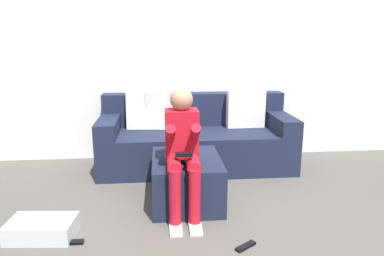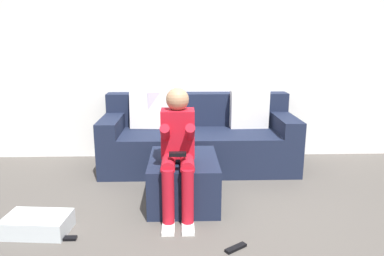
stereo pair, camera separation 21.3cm
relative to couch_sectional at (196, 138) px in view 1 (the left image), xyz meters
name	(u,v)px [view 1 (the left image)]	position (x,y,z in m)	size (l,w,h in m)	color
ground_plane	(214,233)	(-0.01, -1.59, -0.34)	(7.30, 7.30, 0.00)	#544F49
wall_back	(191,49)	(-0.01, 0.43, 1.04)	(5.62, 0.10, 2.74)	white
couch_sectional	(196,138)	(0.00, 0.00, 0.00)	(2.23, 0.89, 0.92)	#192138
ottoman	(187,180)	(-0.18, -1.00, -0.12)	(0.62, 0.79, 0.43)	#192138
person_seated	(182,145)	(-0.23, -1.20, 0.28)	(0.29, 0.64, 1.09)	red
storage_bin	(42,229)	(-1.34, -1.53, -0.27)	(0.49, 0.30, 0.14)	silver
remote_near_ottoman	(246,246)	(0.19, -1.82, -0.33)	(0.18, 0.05, 0.02)	black
remote_by_storage_bin	(71,242)	(-1.10, -1.65, -0.33)	(0.18, 0.05, 0.02)	black
remote_under_side_table	(52,220)	(-1.34, -1.28, -0.33)	(0.14, 0.06, 0.02)	black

